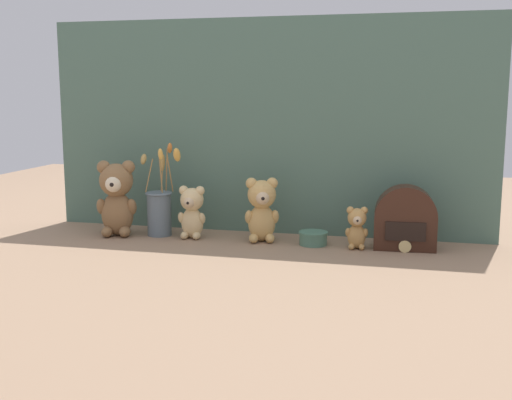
# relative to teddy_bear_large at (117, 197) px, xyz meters

# --- Properties ---
(ground_plane) EXTENTS (4.00, 4.00, 0.00)m
(ground_plane) POSITION_rel_teddy_bear_large_xyz_m (0.51, 0.02, -0.14)
(ground_plane) COLOR #8E7056
(backdrop_wall) EXTENTS (1.64, 0.02, 0.78)m
(backdrop_wall) POSITION_rel_teddy_bear_large_xyz_m (0.51, 0.18, 0.25)
(backdrop_wall) COLOR #4C6B5B
(backdrop_wall) RESTS_ON ground
(teddy_bear_large) EXTENTS (0.15, 0.14, 0.27)m
(teddy_bear_large) POSITION_rel_teddy_bear_large_xyz_m (0.00, 0.00, 0.00)
(teddy_bear_large) COLOR olive
(teddy_bear_large) RESTS_ON ground
(teddy_bear_medium) EXTENTS (0.13, 0.12, 0.22)m
(teddy_bear_medium) POSITION_rel_teddy_bear_large_xyz_m (0.53, 0.03, -0.03)
(teddy_bear_medium) COLOR tan
(teddy_bear_medium) RESTS_ON ground
(teddy_bear_small) EXTENTS (0.10, 0.10, 0.19)m
(teddy_bear_small) POSITION_rel_teddy_bear_large_xyz_m (0.28, 0.02, -0.04)
(teddy_bear_small) COLOR #DBBC84
(teddy_bear_small) RESTS_ON ground
(teddy_bear_tiny) EXTENTS (0.08, 0.07, 0.14)m
(teddy_bear_tiny) POSITION_rel_teddy_bear_large_xyz_m (0.86, 0.01, -0.07)
(teddy_bear_tiny) COLOR tan
(teddy_bear_tiny) RESTS_ON ground
(flower_vase) EXTENTS (0.16, 0.10, 0.34)m
(flower_vase) POSITION_rel_teddy_bear_large_xyz_m (0.15, 0.04, -0.04)
(flower_vase) COLOR slate
(flower_vase) RESTS_ON ground
(vintage_radio) EXTENTS (0.21, 0.11, 0.21)m
(vintage_radio) POSITION_rel_teddy_bear_large_xyz_m (1.02, 0.04, -0.05)
(vintage_radio) COLOR #381E14
(vintage_radio) RESTS_ON ground
(decorative_tin_tall) EXTENTS (0.10, 0.10, 0.05)m
(decorative_tin_tall) POSITION_rel_teddy_bear_large_xyz_m (0.72, 0.02, -0.12)
(decorative_tin_tall) COLOR #47705B
(decorative_tin_tall) RESTS_ON ground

